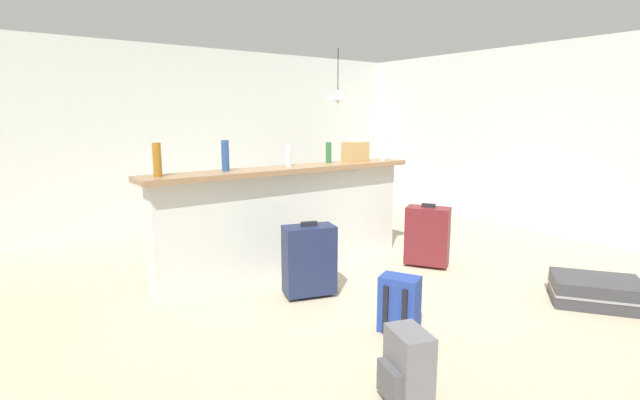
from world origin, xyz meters
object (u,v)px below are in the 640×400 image
at_px(bottle_amber, 157,160).
at_px(pendant_lamp, 338,95).
at_px(bottle_green, 329,153).
at_px(suitcase_flat_charcoal, 597,291).
at_px(bottle_clear, 288,155).
at_px(backpack_blue, 400,305).
at_px(backpack_grey, 407,368).
at_px(suitcase_upright_navy, 309,260).
at_px(bottle_blue, 225,156).
at_px(grocery_bag, 355,152).
at_px(dining_table, 341,178).
at_px(bottle_white, 383,148).
at_px(suitcase_upright_maroon, 427,235).
at_px(dining_chair_near_partition, 363,193).

distance_m(bottle_amber, pendant_lamp, 3.47).
bearing_deg(bottle_green, suitcase_flat_charcoal, -67.73).
distance_m(bottle_clear, backpack_blue, 2.01).
height_order(bottle_amber, backpack_grey, bottle_amber).
distance_m(bottle_clear, suitcase_upright_navy, 1.20).
bearing_deg(backpack_grey, suitcase_upright_navy, 73.51).
bearing_deg(bottle_blue, grocery_bag, -1.25).
bearing_deg(backpack_grey, dining_table, 55.63).
distance_m(bottle_white, backpack_blue, 2.31).
distance_m(bottle_green, backpack_blue, 2.15).
bearing_deg(bottle_amber, suitcase_flat_charcoal, -39.26).
bearing_deg(grocery_bag, suitcase_upright_maroon, -68.88).
distance_m(grocery_bag, suitcase_upright_navy, 1.62).
bearing_deg(dining_chair_near_partition, suitcase_upright_navy, -142.19).
relative_size(bottle_blue, grocery_bag, 1.10).
distance_m(bottle_amber, suitcase_flat_charcoal, 3.86).
xyz_separation_m(bottle_white, suitcase_flat_charcoal, (0.36, -2.23, -1.09)).
relative_size(bottle_white, dining_chair_near_partition, 0.30).
bearing_deg(grocery_bag, suitcase_flat_charcoal, -73.97).
bearing_deg(bottle_clear, suitcase_upright_navy, -111.21).
bearing_deg(backpack_blue, suitcase_upright_navy, 98.05).
bearing_deg(suitcase_upright_maroon, pendant_lamp, 75.40).
distance_m(suitcase_upright_maroon, backpack_blue, 1.62).
xyz_separation_m(backpack_blue, suitcase_upright_navy, (-0.14, 0.96, 0.13)).
height_order(bottle_blue, bottle_green, bottle_blue).
distance_m(dining_chair_near_partition, suitcase_flat_charcoal, 3.20).
xyz_separation_m(suitcase_flat_charcoal, backpack_blue, (-1.70, 0.63, 0.09)).
height_order(bottle_clear, dining_table, bottle_clear).
bearing_deg(bottle_amber, dining_table, 24.41).
height_order(bottle_green, suitcase_upright_maroon, bottle_green).
distance_m(grocery_bag, dining_table, 1.78).
bearing_deg(bottle_clear, bottle_green, 3.43).
height_order(bottle_amber, bottle_white, bottle_amber).
bearing_deg(bottle_white, bottle_green, 163.47).
xyz_separation_m(bottle_amber, suitcase_upright_maroon, (2.50, -0.80, -0.87)).
relative_size(bottle_blue, suitcase_upright_navy, 0.43).
relative_size(bottle_blue, backpack_blue, 0.68).
bearing_deg(dining_table, pendant_lamp, 151.60).
xyz_separation_m(bottle_green, bottle_white, (0.63, -0.19, 0.03)).
relative_size(bottle_green, backpack_blue, 0.53).
relative_size(grocery_bag, dining_chair_near_partition, 0.28).
height_order(dining_chair_near_partition, suitcase_upright_maroon, dining_chair_near_partition).
xyz_separation_m(suitcase_flat_charcoal, suitcase_upright_navy, (-1.84, 1.59, 0.22)).
bearing_deg(bottle_clear, suitcase_upright_maroon, -35.96).
height_order(grocery_bag, dining_table, grocery_bag).
bearing_deg(pendant_lamp, backpack_blue, -121.42).
bearing_deg(backpack_grey, grocery_bag, 55.23).
bearing_deg(dining_chair_near_partition, grocery_bag, -136.57).
height_order(pendant_lamp, backpack_grey, pendant_lamp).
bearing_deg(suitcase_upright_navy, bottle_green, 44.31).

